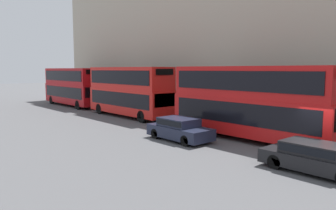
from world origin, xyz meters
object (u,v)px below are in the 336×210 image
Objects in this scene: bus_second_in_queue at (129,90)px; pedestrian at (155,108)px; bus_leading at (250,100)px; car_dark_sedan at (315,157)px; car_hatchback at (179,128)px; bus_third_in_queue at (73,85)px.

bus_second_in_queue is 3.03m from pedestrian.
bus_leading is 12.40m from pedestrian.
pedestrian is at bearing -25.58° from bus_second_in_queue.
car_dark_sedan is at bearing -107.56° from pedestrian.
bus_leading reaches higher than pedestrian.
car_hatchback reaches higher than car_dark_sedan.
bus_leading is at bearing -90.00° from bus_third_in_queue.
pedestrian reaches higher than car_dark_sedan.
bus_leading is at bearing -38.61° from car_hatchback.
pedestrian is at bearing -80.22° from bus_third_in_queue.
car_hatchback is (0.00, 8.44, 0.04)m from car_dark_sedan.
pedestrian is (2.23, -12.96, -1.71)m from bus_third_in_queue.
bus_second_in_queue is at bearing 154.42° from pedestrian.
car_hatchback is (-3.40, -10.43, -1.77)m from bus_second_in_queue.
bus_third_in_queue reaches higher than pedestrian.
bus_leading is 1.03× the size of bus_third_in_queue.
bus_leading is 2.42× the size of car_dark_sedan.
bus_second_in_queue is 2.38× the size of car_hatchback.
car_dark_sedan is at bearing -120.70° from bus_leading.
bus_leading is at bearing -100.48° from pedestrian.
car_hatchback is 10.92m from pedestrian.
pedestrian reaches higher than car_hatchback.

